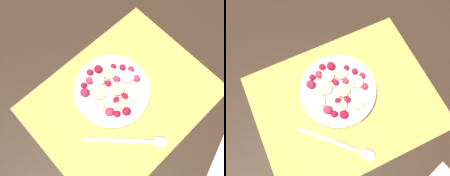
% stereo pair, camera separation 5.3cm
% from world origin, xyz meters
% --- Properties ---
extents(ground_plane, '(3.00, 3.00, 0.00)m').
position_xyz_m(ground_plane, '(0.00, 0.00, 0.00)').
color(ground_plane, '#382619').
extents(placemat, '(0.45, 0.35, 0.01)m').
position_xyz_m(placemat, '(0.00, 0.00, 0.00)').
color(placemat, '#E0B251').
rests_on(placemat, ground_plane).
extents(fruit_bowl, '(0.19, 0.19, 0.05)m').
position_xyz_m(fruit_bowl, '(-0.01, 0.03, 0.02)').
color(fruit_bowl, white).
rests_on(fruit_bowl, placemat).
extents(spoon, '(0.15, 0.15, 0.01)m').
position_xyz_m(spoon, '(-0.04, -0.11, 0.01)').
color(spoon, silver).
rests_on(spoon, placemat).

